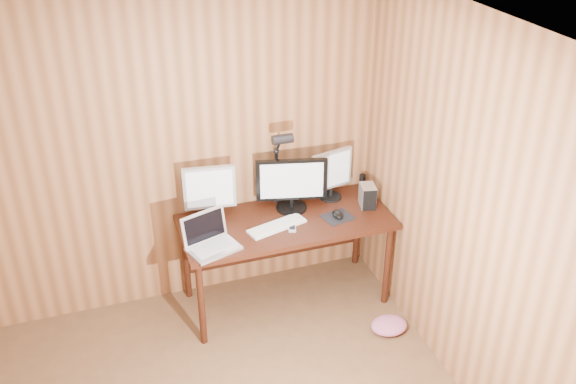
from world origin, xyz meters
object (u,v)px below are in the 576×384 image
keyboard (277,226)px  phone (292,228)px  laptop (210,239)px  monitor_center (292,184)px  hard_drive (368,196)px  desk (283,229)px  speaker (362,182)px  mouse (338,215)px  monitor_left (210,192)px  monitor_right (331,173)px  desk_lamp (280,157)px

keyboard → phone: keyboard is taller
laptop → keyboard: size_ratio=0.87×
monitor_center → hard_drive: 0.61m
desk → speaker: size_ratio=12.87×
monitor_center → speaker: size_ratio=4.33×
keyboard → mouse: (0.48, -0.01, 0.01)m
laptop → mouse: (1.01, 0.08, -0.04)m
hard_drive → phone: bearing=-156.7°
desk → keyboard: keyboard is taller
mouse → speaker: size_ratio=0.93×
speaker → monitor_left: bearing=-176.6°
monitor_right → phone: monitor_right is taller
monitor_center → keyboard: monitor_center is taller
phone → desk_lamp: desk_lamp is taller
laptop → monitor_left: bearing=57.2°
desk → monitor_left: size_ratio=3.63×
monitor_right → monitor_center: bearing=176.2°
desk → laptop: laptop is taller
monitor_left → monitor_right: bearing=8.1°
keyboard → monitor_right: bearing=11.7°
phone → speaker: 0.85m
desk → phone: (0.01, -0.20, 0.13)m
monitor_right → phone: size_ratio=3.46×
keyboard → desk_lamp: (0.12, 0.30, 0.41)m
mouse → monitor_left: bearing=148.3°
desk → monitor_right: size_ratio=3.87×
keyboard → mouse: 0.48m
monitor_left → keyboard: bearing=-24.6°
laptop → monitor_right: bearing=0.7°
monitor_left → mouse: size_ratio=3.81×
speaker → desk: bearing=-165.0°
desk_lamp → hard_drive: bearing=-31.1°
monitor_right → keyboard: monitor_right is taller
desk → desk_lamp: size_ratio=2.35×
laptop → speaker: size_ratio=3.31×
keyboard → desk_lamp: 0.52m
laptop → phone: laptop is taller
desk → monitor_right: bearing=16.8°
speaker → desk_lamp: size_ratio=0.18×
phone → hard_drive: bearing=28.7°
hard_drive → desk_lamp: bearing=173.2°
monitor_center → desk_lamp: 0.23m
monitor_left → phone: size_ratio=3.69×
monitor_center → desk_lamp: size_ratio=0.79×
monitor_left → desk_lamp: desk_lamp is taller
monitor_center → keyboard: 0.36m
monitor_right → phone: bearing=-156.6°
monitor_right → keyboard: bearing=-166.6°
desk → monitor_right: (0.45, 0.14, 0.34)m
desk → desk_lamp: 0.56m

